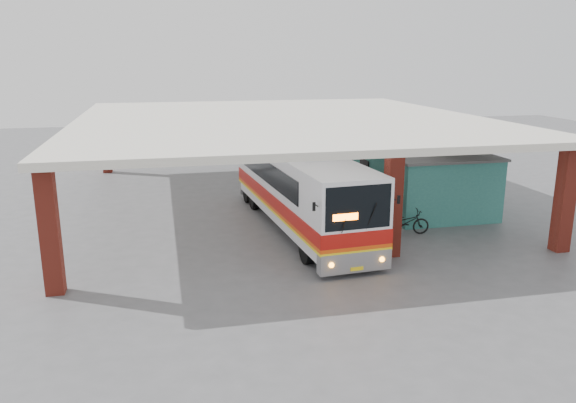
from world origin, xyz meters
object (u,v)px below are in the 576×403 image
(motorcycle, at_px, (405,222))
(red_chair, at_px, (350,184))
(coach_bus, at_px, (299,188))
(pedestrian, at_px, (341,222))

(motorcycle, bearing_deg, red_chair, 4.61)
(coach_bus, bearing_deg, motorcycle, -29.87)
(pedestrian, height_order, red_chair, pedestrian)
(coach_bus, bearing_deg, pedestrian, -65.13)
(coach_bus, relative_size, red_chair, 15.07)
(motorcycle, bearing_deg, pedestrian, 101.13)
(motorcycle, relative_size, pedestrian, 1.25)
(coach_bus, bearing_deg, red_chair, 49.39)
(coach_bus, xyz_separation_m, red_chair, (4.74, 6.52, -1.50))
(coach_bus, relative_size, motorcycle, 6.16)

